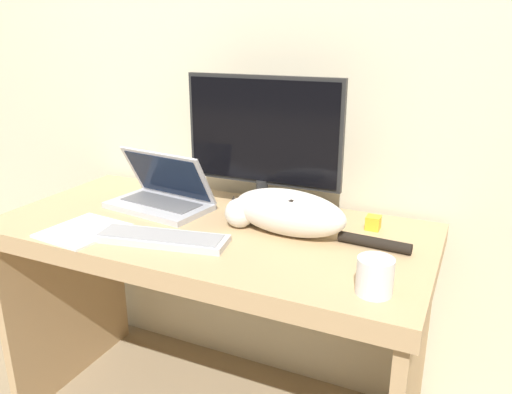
# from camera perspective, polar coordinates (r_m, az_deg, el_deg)

# --- Properties ---
(wall_back) EXTENTS (6.40, 0.06, 2.60)m
(wall_back) POSITION_cam_1_polar(r_m,az_deg,el_deg) (1.84, 0.53, 16.83)
(wall_back) COLOR beige
(wall_back) RESTS_ON ground_plane
(desk) EXTENTS (1.39, 0.66, 0.76)m
(desk) POSITION_cam_1_polar(r_m,az_deg,el_deg) (1.67, -5.15, -8.59)
(desk) COLOR tan
(desk) RESTS_ON ground_plane
(monitor) EXTENTS (0.54, 0.20, 0.46)m
(monitor) POSITION_cam_1_polar(r_m,az_deg,el_deg) (1.64, 0.75, 6.18)
(monitor) COLOR #282828
(monitor) RESTS_ON desk
(laptop) EXTENTS (0.37, 0.25, 0.20)m
(laptop) POSITION_cam_1_polar(r_m,az_deg,el_deg) (1.77, -10.73, 0.10)
(laptop) COLOR #B7B7BC
(laptop) RESTS_ON desk
(external_keyboard) EXTENTS (0.41, 0.18, 0.02)m
(external_keyboard) POSITION_cam_1_polar(r_m,az_deg,el_deg) (1.49, -10.82, -4.66)
(external_keyboard) COLOR #BCBCC1
(external_keyboard) RESTS_ON desk
(cat) EXTENTS (0.57, 0.16, 0.14)m
(cat) POSITION_cam_1_polar(r_m,az_deg,el_deg) (1.50, 3.45, -1.71)
(cat) COLOR silver
(cat) RESTS_ON desk
(coffee_mug) EXTENTS (0.09, 0.09, 0.09)m
(coffee_mug) POSITION_cam_1_polar(r_m,az_deg,el_deg) (1.21, 13.43, -8.78)
(coffee_mug) COLOR white
(coffee_mug) RESTS_ON desk
(paper_notepad) EXTENTS (0.23, 0.25, 0.01)m
(paper_notepad) POSITION_cam_1_polar(r_m,az_deg,el_deg) (1.63, -19.13, -3.65)
(paper_notepad) COLOR white
(paper_notepad) RESTS_ON desk
(small_toy) EXTENTS (0.04, 0.04, 0.04)m
(small_toy) POSITION_cam_1_polar(r_m,az_deg,el_deg) (1.60, 13.24, -2.89)
(small_toy) COLOR gold
(small_toy) RESTS_ON desk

